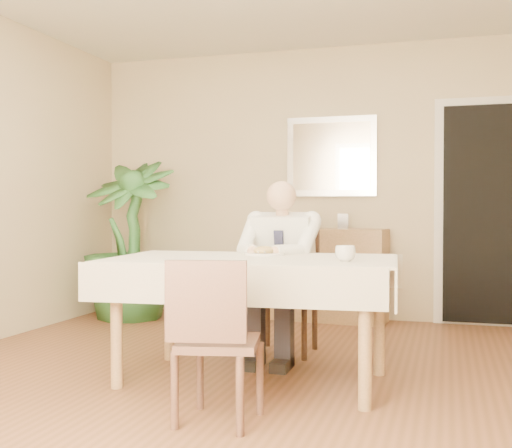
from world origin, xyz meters
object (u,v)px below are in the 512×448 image
(coffee_mug, at_px, (345,254))
(sideboard, at_px, (328,275))
(dining_table, at_px, (253,272))
(chair_far, at_px, (288,282))
(potted_palm, at_px, (130,239))
(chair_near, at_px, (214,333))
(seated_man, at_px, (278,260))

(coffee_mug, relative_size, sideboard, 0.11)
(dining_table, distance_m, chair_far, 0.90)
(chair_far, bearing_deg, coffee_mug, -57.16)
(dining_table, height_order, potted_palm, potted_palm)
(dining_table, relative_size, coffee_mug, 15.69)
(dining_table, bearing_deg, sideboard, 84.34)
(dining_table, bearing_deg, chair_far, 85.81)
(potted_palm, bearing_deg, chair_near, -55.17)
(seated_man, xyz_separation_m, coffee_mug, (0.58, -0.72, 0.11))
(chair_far, xyz_separation_m, potted_palm, (-1.79, 0.93, 0.25))
(chair_far, xyz_separation_m, sideboard, (0.06, 1.36, -0.08))
(chair_near, bearing_deg, dining_table, 81.84)
(chair_far, height_order, potted_palm, potted_palm)
(sideboard, height_order, potted_palm, potted_palm)
(coffee_mug, height_order, potted_palm, potted_palm)
(sideboard, xyz_separation_m, potted_palm, (-1.84, -0.42, 0.33))
(coffee_mug, distance_m, sideboard, 2.45)
(potted_palm, bearing_deg, chair_far, -27.60)
(chair_near, relative_size, sideboard, 0.75)
(dining_table, xyz_separation_m, coffee_mug, (0.58, -0.13, 0.13))
(sideboard, bearing_deg, potted_palm, -161.35)
(coffee_mug, bearing_deg, dining_table, 167.27)
(seated_man, relative_size, coffee_mug, 10.93)
(coffee_mug, xyz_separation_m, potted_palm, (-2.37, 1.95, -0.04))
(chair_far, distance_m, chair_near, 1.71)
(dining_table, height_order, coffee_mug, coffee_mug)
(dining_table, distance_m, chair_near, 0.86)
(chair_far, distance_m, potted_palm, 2.03)
(chair_near, relative_size, coffee_mug, 7.10)
(chair_far, xyz_separation_m, coffee_mug, (0.58, -1.01, 0.29))
(chair_far, bearing_deg, potted_palm, 155.43)
(chair_near, bearing_deg, coffee_mug, 41.06)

